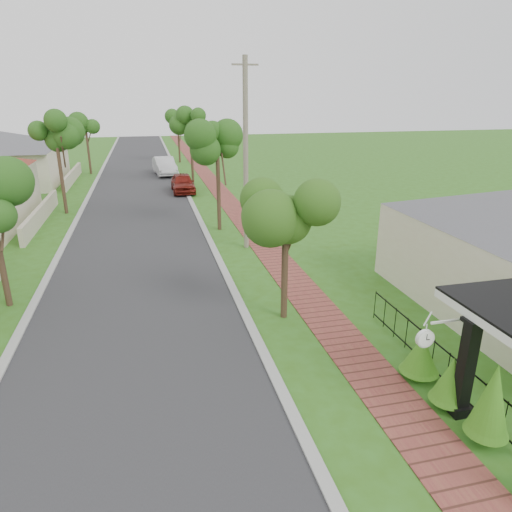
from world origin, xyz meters
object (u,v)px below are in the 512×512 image
object	(u,v)px
near_tree	(286,208)
parked_car_red	(183,183)
utility_pole	(246,156)
porch_post	(465,373)
station_clock	(426,337)
parked_car_white	(165,166)

from	to	relation	value
near_tree	parked_car_red	bearing A→B (deg)	93.92
near_tree	utility_pole	world-z (taller)	utility_pole
porch_post	utility_pole	distance (m)	14.12
parked_car_red	near_tree	distance (m)	22.47
porch_post	utility_pole	size ratio (longest dim) A/B	0.28
porch_post	utility_pole	xyz separation A→B (m)	(-2.25, 13.53, 3.37)
near_tree	station_clock	world-z (taller)	near_tree
parked_car_white	near_tree	distance (m)	31.15
parked_car_red	near_tree	size ratio (longest dim) A/B	0.88
parked_car_red	utility_pole	world-z (taller)	utility_pole
parked_car_red	parked_car_white	bearing A→B (deg)	96.13
near_tree	station_clock	xyz separation A→B (m)	(1.76, -5.40, -1.87)
parked_car_white	utility_pole	distance (m)	23.65
parked_car_white	porch_post	bearing A→B (deg)	-88.19
porch_post	parked_car_red	size ratio (longest dim) A/B	0.60
parked_car_red	parked_car_white	distance (m)	8.76
near_tree	station_clock	distance (m)	5.98
station_clock	parked_car_red	bearing A→B (deg)	96.79
porch_post	utility_pole	bearing A→B (deg)	99.44
utility_pole	near_tree	bearing A→B (deg)	-92.79
porch_post	near_tree	size ratio (longest dim) A/B	0.52
utility_pole	station_clock	bearing A→B (deg)	-83.97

